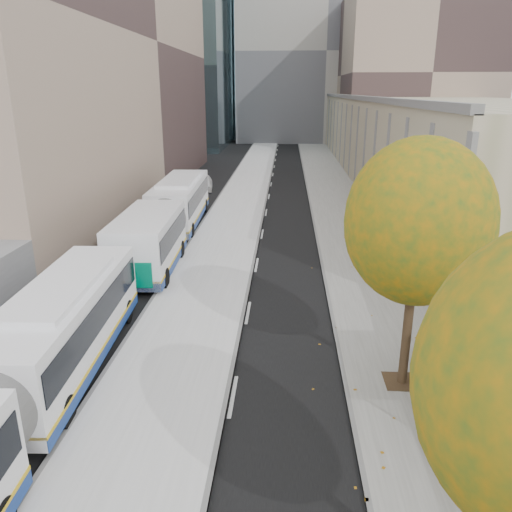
# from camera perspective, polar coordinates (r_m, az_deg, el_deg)

# --- Properties ---
(bus_platform) EXTENTS (4.25, 150.00, 0.15)m
(bus_platform) POSITION_cam_1_polar(r_m,az_deg,el_deg) (37.15, -2.36, 4.79)
(bus_platform) COLOR silver
(bus_platform) RESTS_ON ground
(sidewalk) EXTENTS (4.75, 150.00, 0.08)m
(sidewalk) POSITION_cam_1_polar(r_m,az_deg,el_deg) (37.22, 10.03, 4.49)
(sidewalk) COLOR gray
(sidewalk) RESTS_ON ground
(building_tan) EXTENTS (18.00, 92.00, 8.00)m
(building_tan) POSITION_cam_1_polar(r_m,az_deg,el_deg) (66.95, 17.50, 13.46)
(building_tan) COLOR tan
(building_tan) RESTS_ON ground
(building_midrise) EXTENTS (24.00, 46.00, 25.00)m
(building_midrise) POSITION_cam_1_polar(r_m,az_deg,el_deg) (47.64, -26.38, 21.08)
(building_midrise) COLOR gray
(building_midrise) RESTS_ON ground
(building_far_block) EXTENTS (30.00, 18.00, 30.00)m
(building_far_block) POSITION_cam_1_polar(r_m,az_deg,el_deg) (97.31, 7.66, 21.89)
(building_far_block) COLOR gray
(building_far_block) RESTS_ON ground
(bus_shelter) EXTENTS (1.90, 4.40, 2.53)m
(bus_shelter) POSITION_cam_1_polar(r_m,az_deg,el_deg) (14.80, 26.78, -10.30)
(bus_shelter) COLOR #383A3F
(bus_shelter) RESTS_ON sidewalk
(tree_c) EXTENTS (4.20, 4.20, 7.28)m
(tree_c) POSITION_cam_1_polar(r_m,az_deg,el_deg) (14.85, 18.08, 3.64)
(tree_c) COLOR #302318
(tree_c) RESTS_ON sidewalk
(bus_near) EXTENTS (3.30, 16.81, 2.78)m
(bus_near) POSITION_cam_1_polar(r_m,az_deg,el_deg) (14.64, -26.30, -13.56)
(bus_near) COLOR white
(bus_near) RESTS_ON ground
(bus_far) EXTENTS (3.32, 18.17, 3.01)m
(bus_far) POSITION_cam_1_polar(r_m,az_deg,el_deg) (30.70, -9.91, 4.64)
(bus_far) COLOR white
(bus_far) RESTS_ON ground
(distant_car) EXTENTS (2.18, 4.33, 1.41)m
(distant_car) POSITION_cam_1_polar(r_m,az_deg,el_deg) (46.82, -6.07, 8.33)
(distant_car) COLOR silver
(distant_car) RESTS_ON ground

